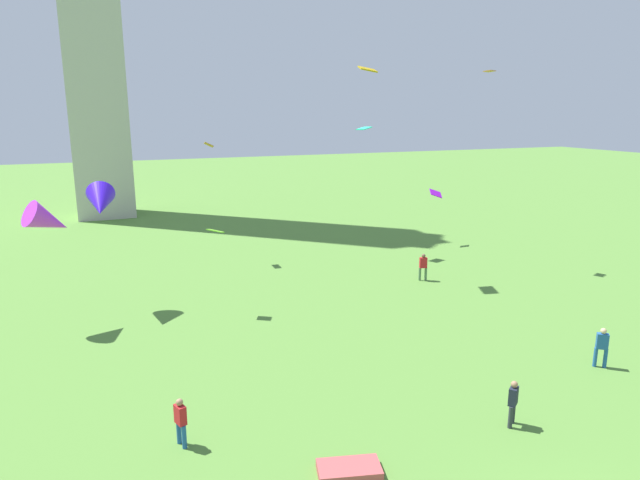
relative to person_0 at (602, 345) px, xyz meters
name	(u,v)px	position (x,y,z in m)	size (l,w,h in m)	color
person_0	(602,345)	(0.00, 0.00, 0.00)	(0.53, 0.50, 1.78)	#235693
person_1	(423,265)	(-0.19, 13.56, 0.00)	(0.53, 0.39, 1.77)	#51754C
person_2	(513,401)	(-6.66, -2.15, -0.05)	(0.50, 0.46, 1.69)	#2D3338
person_3	(181,419)	(-17.51, 1.05, -0.05)	(0.38, 0.51, 1.69)	#235693
kite_flying_0	(100,203)	(-19.16, 15.39, 4.98)	(1.69, 2.62, 2.18)	#3B15EF
kite_flying_1	(49,221)	(-21.61, 14.15, 4.45)	(2.76, 2.27, 2.18)	#BC31E5
kite_flying_2	(364,128)	(-0.78, 21.13, 8.45)	(1.28, 1.13, 0.24)	#29ECBB
kite_flying_3	(436,193)	(6.17, 21.83, 3.18)	(1.19, 0.73, 0.76)	purple
kite_flying_4	(368,69)	(-3.40, 15.65, 12.17)	(1.43, 1.69, 0.52)	#BB9308
kite_flying_5	(215,231)	(-13.67, 12.85, 3.55)	(1.00, 0.94, 0.28)	#6BCD22
kite_flying_6	(209,145)	(-11.64, 23.70, 7.38)	(0.72, 1.07, 0.48)	#BE7622
kite_flying_7	(490,71)	(5.54, 15.39, 12.27)	(0.97, 0.84, 0.11)	#C16D2D
kite_bundle_0	(349,470)	(-13.05, -2.39, -0.86)	(1.92, 1.02, 0.28)	#B64B4B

